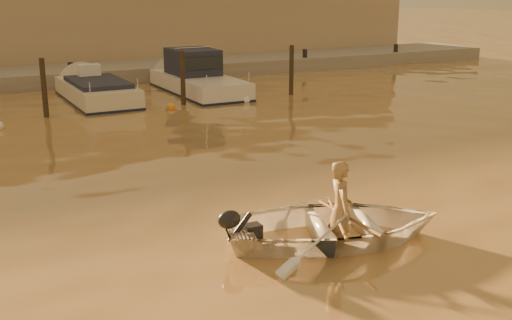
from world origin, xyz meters
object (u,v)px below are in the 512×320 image
dinghy (335,225)px  moored_boat_3 (97,95)px  moored_boat_4 (199,78)px  person (340,209)px

dinghy → moored_boat_3: bearing=17.5°
dinghy → moored_boat_4: moored_boat_4 is taller
dinghy → person: size_ratio=2.22×
dinghy → moored_boat_3: (-0.24, 15.77, -0.06)m
moored_boat_3 → person: bearing=-88.8°
moored_boat_3 → moored_boat_4: 4.26m
moored_boat_4 → person: bearing=-103.9°
person → moored_boat_3: bearing=17.9°
person → moored_boat_4: moored_boat_4 is taller
person → moored_boat_4: size_ratio=0.26×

